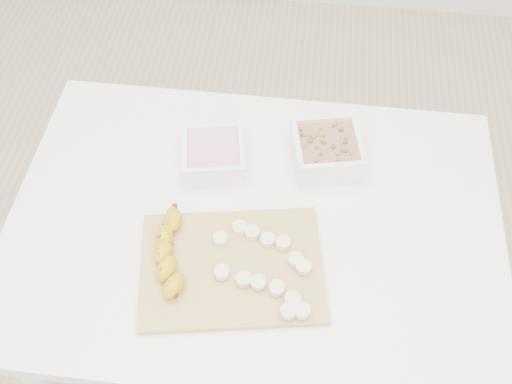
# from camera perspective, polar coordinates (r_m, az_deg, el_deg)

# --- Properties ---
(ground) EXTENTS (3.50, 3.50, 0.00)m
(ground) POSITION_cam_1_polar(r_m,az_deg,el_deg) (1.83, -0.11, -15.56)
(ground) COLOR #C6AD89
(ground) RESTS_ON ground
(table) EXTENTS (1.00, 0.70, 0.75)m
(table) POSITION_cam_1_polar(r_m,az_deg,el_deg) (1.24, -0.16, -5.30)
(table) COLOR white
(table) RESTS_ON ground
(bowl_yogurt) EXTENTS (0.15, 0.15, 0.06)m
(bowl_yogurt) POSITION_cam_1_polar(r_m,az_deg,el_deg) (1.22, -4.24, 3.70)
(bowl_yogurt) COLOR white
(bowl_yogurt) RESTS_ON table
(bowl_granola) EXTENTS (0.17, 0.17, 0.07)m
(bowl_granola) POSITION_cam_1_polar(r_m,az_deg,el_deg) (1.23, 7.10, 4.21)
(bowl_granola) COLOR white
(bowl_granola) RESTS_ON table
(cutting_board) EXTENTS (0.38, 0.30, 0.01)m
(cutting_board) POSITION_cam_1_polar(r_m,az_deg,el_deg) (1.09, -2.44, -7.54)
(cutting_board) COLOR tan
(cutting_board) RESTS_ON table
(banana) EXTENTS (0.05, 0.19, 0.03)m
(banana) POSITION_cam_1_polar(r_m,az_deg,el_deg) (1.09, -8.61, -6.10)
(banana) COLOR #BE9209
(banana) RESTS_ON cutting_board
(banana_slices) EXTENTS (0.20, 0.19, 0.02)m
(banana_slices) POSITION_cam_1_polar(r_m,az_deg,el_deg) (1.07, 1.12, -7.51)
(banana_slices) COLOR beige
(banana_slices) RESTS_ON cutting_board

